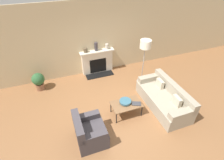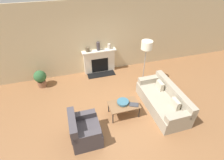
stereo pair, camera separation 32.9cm
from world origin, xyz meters
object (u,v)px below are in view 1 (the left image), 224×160
at_px(book, 136,104).
at_px(mantel_vase_left, 85,50).
at_px(bowl, 125,101).
at_px(fireplace, 97,62).
at_px(mantel_vase_center_right, 107,46).
at_px(floor_lamp, 145,48).
at_px(armchair_near, 89,132).
at_px(potted_plant, 39,81).
at_px(couch, 164,98).
at_px(coffee_table, 126,105).
at_px(mantel_vase_center_left, 96,47).

bearing_deg(book, mantel_vase_left, 132.39).
xyz_separation_m(bowl, mantel_vase_left, (-0.58, 2.60, 0.61)).
xyz_separation_m(fireplace, mantel_vase_center_right, (0.43, 0.02, 0.62)).
relative_size(fireplace, floor_lamp, 0.79).
distance_m(armchair_near, mantel_vase_center_right, 3.66).
bearing_deg(potted_plant, couch, -31.32).
height_order(armchair_near, floor_lamp, floor_lamp).
relative_size(armchair_near, potted_plant, 1.30).
height_order(coffee_table, potted_plant, potted_plant).
relative_size(bowl, floor_lamp, 0.21).
xyz_separation_m(fireplace, mantel_vase_left, (-0.45, 0.02, 0.60)).
xyz_separation_m(coffee_table, potted_plant, (-2.50, 2.26, -0.01)).
height_order(armchair_near, bowl, armchair_near).
xyz_separation_m(floor_lamp, mantel_vase_center_right, (-0.98, 1.30, -0.36)).
xyz_separation_m(fireplace, potted_plant, (-2.35, -0.39, -0.11)).
height_order(couch, mantel_vase_center_right, mantel_vase_center_right).
bearing_deg(mantel_vase_left, coffee_table, -77.34).
relative_size(couch, armchair_near, 2.33).
distance_m(bowl, book, 0.34).
bearing_deg(couch, mantel_vase_left, -144.84).
distance_m(coffee_table, potted_plant, 3.37).
height_order(couch, coffee_table, couch).
relative_size(floor_lamp, mantel_vase_center_right, 8.24).
relative_size(fireplace, book, 4.33).
distance_m(armchair_near, floor_lamp, 3.40).
distance_m(couch, mantel_vase_left, 3.43).
height_order(fireplace, armchair_near, fireplace).
distance_m(fireplace, potted_plant, 2.39).
xyz_separation_m(fireplace, coffee_table, (0.15, -2.64, -0.10)).
relative_size(fireplace, coffee_table, 1.51).
relative_size(mantel_vase_left, mantel_vase_center_right, 0.79).
relative_size(fireplace, mantel_vase_center_left, 4.16).
bearing_deg(bowl, mantel_vase_left, 102.67).
distance_m(fireplace, armchair_near, 3.40).
distance_m(floor_lamp, potted_plant, 4.02).
bearing_deg(couch, fireplace, -151.54).
height_order(mantel_vase_left, mantel_vase_center_right, mantel_vase_center_right).
xyz_separation_m(fireplace, book, (0.43, -2.75, -0.05)).
distance_m(couch, mantel_vase_center_right, 3.04).
height_order(floor_lamp, mantel_vase_left, floor_lamp).
bearing_deg(floor_lamp, bowl, -134.44).
relative_size(book, mantel_vase_left, 1.92).
distance_m(fireplace, mantel_vase_left, 0.75).
xyz_separation_m(floor_lamp, potted_plant, (-3.76, 0.89, -1.08)).
height_order(coffee_table, floor_lamp, floor_lamp).
distance_m(book, mantel_vase_left, 2.97).
height_order(coffee_table, mantel_vase_center_right, mantel_vase_center_right).
xyz_separation_m(book, mantel_vase_center_right, (0.00, 2.76, 0.67)).
distance_m(coffee_table, mantel_vase_center_left, 2.78).
xyz_separation_m(mantel_vase_center_right, potted_plant, (-2.78, -0.40, -0.72)).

